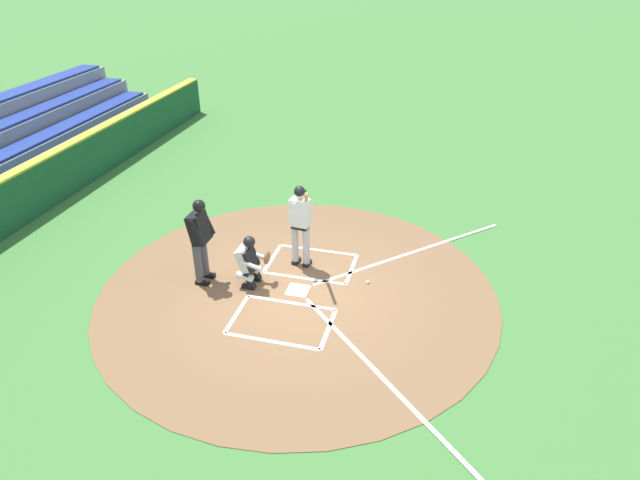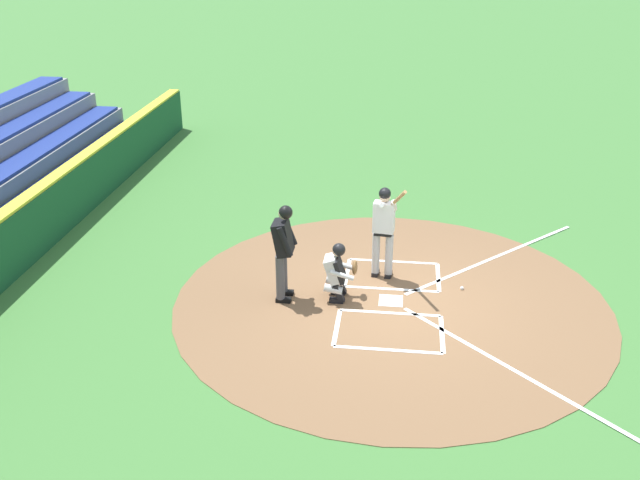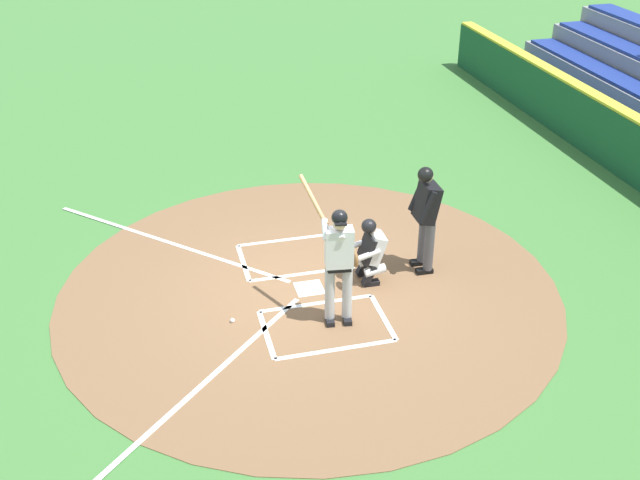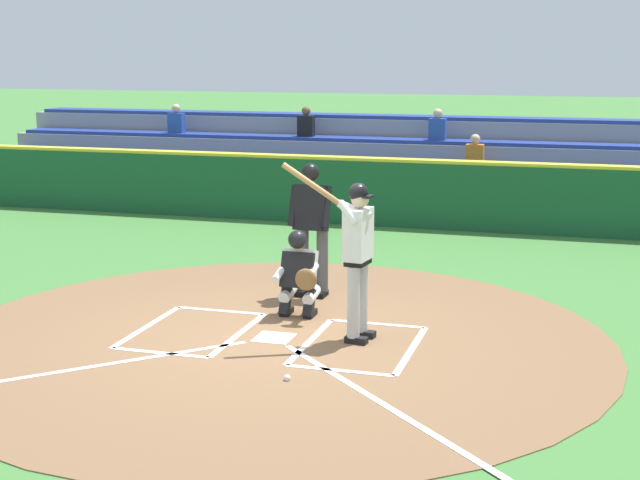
# 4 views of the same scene
# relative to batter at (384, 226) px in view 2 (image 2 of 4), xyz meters

# --- Properties ---
(ground_plane) EXTENTS (120.00, 120.00, 0.00)m
(ground_plane) POSITION_rel_batter_xyz_m (0.95, 0.20, -1.10)
(ground_plane) COLOR #427A38
(dirt_circle) EXTENTS (8.00, 8.00, 0.01)m
(dirt_circle) POSITION_rel_batter_xyz_m (0.95, 0.20, -1.09)
(dirt_circle) COLOR brown
(dirt_circle) RESTS_ON ground
(home_plate_and_chalk) EXTENTS (7.93, 4.91, 0.01)m
(home_plate_and_chalk) POSITION_rel_batter_xyz_m (0.95, 1.08, -1.08)
(home_plate_and_chalk) COLOR white
(home_plate_and_chalk) RESTS_ON dirt_circle
(batter) EXTENTS (1.00, 0.62, 2.13)m
(batter) POSITION_rel_batter_xyz_m (0.00, 0.00, 0.00)
(batter) COLOR #BCBCBC
(batter) RESTS_ON ground
(catcher) EXTENTS (0.59, 0.60, 1.13)m
(catcher) POSITION_rel_batter_xyz_m (0.96, -0.79, -0.51)
(catcher) COLOR black
(catcher) RESTS_ON ground
(plate_umpire) EXTENTS (0.58, 0.41, 1.86)m
(plate_umpire) POSITION_rel_batter_xyz_m (1.08, -1.77, -0.02)
(plate_umpire) COLOR #4C4C51
(plate_umpire) RESTS_ON ground
(baseball) EXTENTS (0.07, 0.07, 0.07)m
(baseball) POSITION_rel_batter_xyz_m (0.35, 1.54, -1.06)
(baseball) COLOR white
(baseball) RESTS_ON ground
(backstop_wall) EXTENTS (22.00, 0.36, 1.31)m
(backstop_wall) POSITION_rel_batter_xyz_m (0.95, -7.30, -0.45)
(backstop_wall) COLOR #19512D
(backstop_wall) RESTS_ON ground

